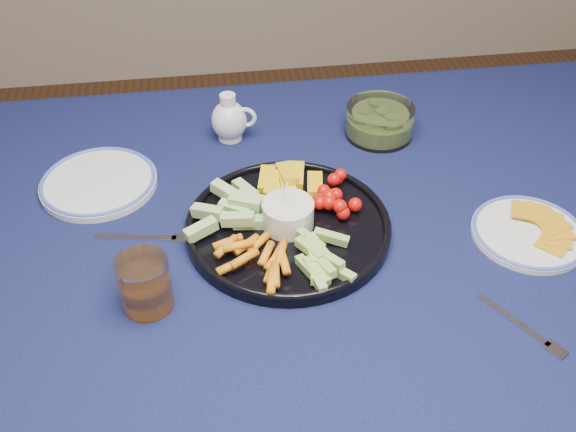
{
  "coord_description": "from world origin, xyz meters",
  "views": [
    {
      "loc": [
        -0.07,
        -0.78,
        1.48
      ],
      "look_at": [
        0.05,
        0.02,
        0.78
      ],
      "focal_mm": 40.0,
      "sensor_mm": 36.0,
      "label": 1
    }
  ],
  "objects": [
    {
      "name": "fork_left",
      "position": [
        -0.18,
        0.03,
        0.75
      ],
      "size": [
        0.16,
        0.04,
        0.0
      ],
      "color": "silver",
      "rests_on": "dining_table"
    },
    {
      "name": "fork_right",
      "position": [
        0.36,
        -0.24,
        0.75
      ],
      "size": [
        0.09,
        0.14,
        0.0
      ],
      "color": "silver",
      "rests_on": "dining_table"
    },
    {
      "name": "juice_tumbler",
      "position": [
        -0.18,
        -0.11,
        0.79
      ],
      "size": [
        0.08,
        0.08,
        0.09
      ],
      "color": "white",
      "rests_on": "dining_table"
    },
    {
      "name": "dining_table",
      "position": [
        0.0,
        0.0,
        0.66
      ],
      "size": [
        1.67,
        1.07,
        0.75
      ],
      "color": "#50321A",
      "rests_on": "ground"
    },
    {
      "name": "pickle_bowl",
      "position": [
        0.27,
        0.29,
        0.77
      ],
      "size": [
        0.14,
        0.14,
        0.06
      ],
      "color": "white",
      "rests_on": "dining_table"
    },
    {
      "name": "crudite_platter",
      "position": [
        0.04,
        0.02,
        0.77
      ],
      "size": [
        0.35,
        0.35,
        0.11
      ],
      "color": "black",
      "rests_on": "dining_table"
    },
    {
      "name": "creamer_pitcher",
      "position": [
        -0.03,
        0.32,
        0.79
      ],
      "size": [
        0.09,
        0.07,
        0.1
      ],
      "color": "white",
      "rests_on": "dining_table"
    },
    {
      "name": "side_plate_extra",
      "position": [
        -0.28,
        0.19,
        0.76
      ],
      "size": [
        0.21,
        0.21,
        0.02
      ],
      "color": "white",
      "rests_on": "dining_table"
    },
    {
      "name": "cheese_plate",
      "position": [
        0.44,
        -0.05,
        0.76
      ],
      "size": [
        0.19,
        0.19,
        0.02
      ],
      "color": "white",
      "rests_on": "dining_table"
    }
  ]
}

